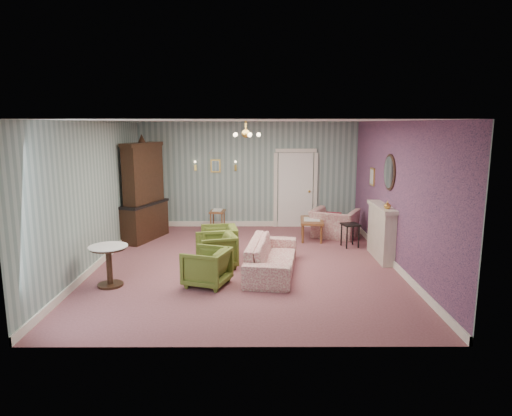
{
  "coord_description": "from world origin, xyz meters",
  "views": [
    {
      "loc": [
        0.17,
        -8.92,
        2.85
      ],
      "look_at": [
        0.2,
        0.4,
        1.1
      ],
      "focal_mm": 31.73,
      "sensor_mm": 36.0,
      "label": 1
    }
  ],
  "objects_px": {
    "olive_chair_a": "(207,265)",
    "olive_chair_b": "(216,249)",
    "sofa_chintz": "(272,251)",
    "coffee_table": "(312,229)",
    "olive_chair_c": "(219,240)",
    "side_table_black": "(350,235)",
    "fireplace": "(381,232)",
    "pedestal_table": "(109,266)",
    "wingback_chair": "(335,219)",
    "dresser": "(143,189)"
  },
  "relations": [
    {
      "from": "olive_chair_a",
      "to": "side_table_black",
      "type": "xyz_separation_m",
      "value": [
        3.08,
        2.53,
        -0.09
      ]
    },
    {
      "from": "pedestal_table",
      "to": "sofa_chintz",
      "type": "bearing_deg",
      "value": 14.41
    },
    {
      "from": "olive_chair_c",
      "to": "coffee_table",
      "type": "distance_m",
      "value": 2.7
    },
    {
      "from": "wingback_chair",
      "to": "coffee_table",
      "type": "bearing_deg",
      "value": 45.07
    },
    {
      "from": "olive_chair_c",
      "to": "side_table_black",
      "type": "height_order",
      "value": "olive_chair_c"
    },
    {
      "from": "olive_chair_b",
      "to": "dresser",
      "type": "height_order",
      "value": "dresser"
    },
    {
      "from": "olive_chair_b",
      "to": "side_table_black",
      "type": "xyz_separation_m",
      "value": [
        2.99,
        1.47,
        -0.1
      ]
    },
    {
      "from": "sofa_chintz",
      "to": "dresser",
      "type": "xyz_separation_m",
      "value": [
        -3.07,
        2.57,
        0.85
      ]
    },
    {
      "from": "olive_chair_a",
      "to": "dresser",
      "type": "height_order",
      "value": "dresser"
    },
    {
      "from": "sofa_chintz",
      "to": "coffee_table",
      "type": "height_order",
      "value": "sofa_chintz"
    },
    {
      "from": "olive_chair_b",
      "to": "dresser",
      "type": "distance_m",
      "value": 3.1
    },
    {
      "from": "sofa_chintz",
      "to": "olive_chair_b",
      "type": "bearing_deg",
      "value": 80.64
    },
    {
      "from": "olive_chair_b",
      "to": "wingback_chair",
      "type": "relative_size",
      "value": 0.69
    },
    {
      "from": "fireplace",
      "to": "side_table_black",
      "type": "distance_m",
      "value": 1.07
    },
    {
      "from": "olive_chair_b",
      "to": "fireplace",
      "type": "relative_size",
      "value": 0.54
    },
    {
      "from": "olive_chair_c",
      "to": "pedestal_table",
      "type": "height_order",
      "value": "olive_chair_c"
    },
    {
      "from": "fireplace",
      "to": "olive_chair_a",
      "type": "bearing_deg",
      "value": -155.48
    },
    {
      "from": "coffee_table",
      "to": "sofa_chintz",
      "type": "bearing_deg",
      "value": -113.06
    },
    {
      "from": "olive_chair_c",
      "to": "side_table_black",
      "type": "distance_m",
      "value": 3.11
    },
    {
      "from": "olive_chair_a",
      "to": "wingback_chair",
      "type": "bearing_deg",
      "value": 159.39
    },
    {
      "from": "olive_chair_c",
      "to": "coffee_table",
      "type": "height_order",
      "value": "olive_chair_c"
    },
    {
      "from": "side_table_black",
      "to": "sofa_chintz",
      "type": "bearing_deg",
      "value": -136.2
    },
    {
      "from": "sofa_chintz",
      "to": "olive_chair_a",
      "type": "bearing_deg",
      "value": 128.9
    },
    {
      "from": "wingback_chair",
      "to": "pedestal_table",
      "type": "bearing_deg",
      "value": 64.2
    },
    {
      "from": "wingback_chair",
      "to": "olive_chair_a",
      "type": "bearing_deg",
      "value": 77.21
    },
    {
      "from": "coffee_table",
      "to": "olive_chair_c",
      "type": "bearing_deg",
      "value": -144.09
    },
    {
      "from": "sofa_chintz",
      "to": "side_table_black",
      "type": "xyz_separation_m",
      "value": [
        1.89,
        1.82,
        -0.15
      ]
    },
    {
      "from": "sofa_chintz",
      "to": "fireplace",
      "type": "relative_size",
      "value": 1.55
    },
    {
      "from": "olive_chair_a",
      "to": "olive_chair_b",
      "type": "relative_size",
      "value": 0.98
    },
    {
      "from": "olive_chair_c",
      "to": "wingback_chair",
      "type": "xyz_separation_m",
      "value": [
        2.79,
        1.78,
        0.09
      ]
    },
    {
      "from": "dresser",
      "to": "side_table_black",
      "type": "bearing_deg",
      "value": 10.69
    },
    {
      "from": "olive_chair_b",
      "to": "olive_chair_c",
      "type": "xyz_separation_m",
      "value": [
        0.0,
        0.63,
        0.01
      ]
    },
    {
      "from": "wingback_chair",
      "to": "dresser",
      "type": "distance_m",
      "value": 4.83
    },
    {
      "from": "wingback_chair",
      "to": "pedestal_table",
      "type": "relative_size",
      "value": 1.47
    },
    {
      "from": "dresser",
      "to": "side_table_black",
      "type": "height_order",
      "value": "dresser"
    },
    {
      "from": "sofa_chintz",
      "to": "wingback_chair",
      "type": "distance_m",
      "value": 3.23
    },
    {
      "from": "olive_chair_a",
      "to": "olive_chair_c",
      "type": "xyz_separation_m",
      "value": [
        0.09,
        1.68,
        0.01
      ]
    },
    {
      "from": "olive_chair_b",
      "to": "sofa_chintz",
      "type": "xyz_separation_m",
      "value": [
        1.1,
        -0.34,
        0.05
      ]
    },
    {
      "from": "side_table_black",
      "to": "coffee_table",
      "type": "bearing_deg",
      "value": 137.53
    },
    {
      "from": "olive_chair_b",
      "to": "wingback_chair",
      "type": "height_order",
      "value": "wingback_chair"
    },
    {
      "from": "coffee_table",
      "to": "pedestal_table",
      "type": "xyz_separation_m",
      "value": [
        -3.99,
        -3.3,
        0.12
      ]
    },
    {
      "from": "coffee_table",
      "to": "side_table_black",
      "type": "bearing_deg",
      "value": -42.47
    },
    {
      "from": "olive_chair_c",
      "to": "wingback_chair",
      "type": "relative_size",
      "value": 0.7
    },
    {
      "from": "side_table_black",
      "to": "pedestal_table",
      "type": "relative_size",
      "value": 0.75
    },
    {
      "from": "dresser",
      "to": "olive_chair_c",
      "type": "bearing_deg",
      "value": -19.75
    },
    {
      "from": "dresser",
      "to": "side_table_black",
      "type": "distance_m",
      "value": 5.11
    },
    {
      "from": "fireplace",
      "to": "coffee_table",
      "type": "height_order",
      "value": "fireplace"
    },
    {
      "from": "side_table_black",
      "to": "olive_chair_a",
      "type": "bearing_deg",
      "value": -140.62
    },
    {
      "from": "olive_chair_a",
      "to": "olive_chair_c",
      "type": "relative_size",
      "value": 0.97
    },
    {
      "from": "olive_chair_a",
      "to": "pedestal_table",
      "type": "height_order",
      "value": "pedestal_table"
    }
  ]
}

